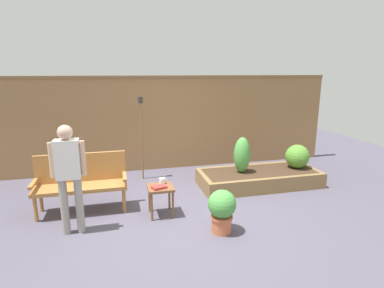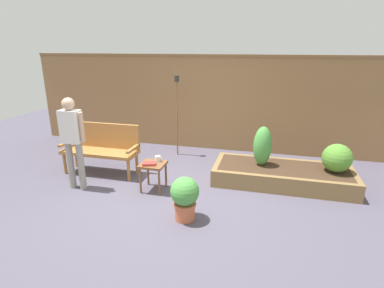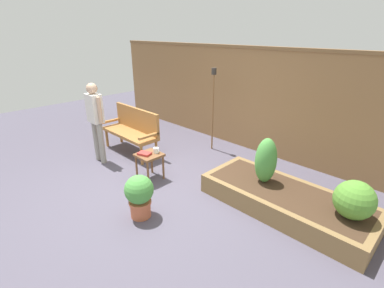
% 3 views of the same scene
% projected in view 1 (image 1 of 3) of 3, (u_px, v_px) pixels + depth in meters
% --- Properties ---
extents(ground_plane, '(14.00, 14.00, 0.00)m').
position_uv_depth(ground_plane, '(182.00, 217.00, 4.83)').
color(ground_plane, '#514C5B').
extents(fence_back, '(8.40, 0.14, 2.16)m').
position_uv_depth(fence_back, '(158.00, 123.00, 7.03)').
color(fence_back, olive).
rests_on(fence_back, ground_plane).
extents(garden_bench, '(1.44, 0.48, 0.94)m').
position_uv_depth(garden_bench, '(81.00, 178.00, 4.99)').
color(garden_bench, '#A87038').
rests_on(garden_bench, ground_plane).
extents(side_table, '(0.40, 0.40, 0.48)m').
position_uv_depth(side_table, '(161.00, 191.00, 4.83)').
color(side_table, brown).
rests_on(side_table, ground_plane).
extents(cup_on_table, '(0.13, 0.10, 0.09)m').
position_uv_depth(cup_on_table, '(162.00, 181.00, 4.92)').
color(cup_on_table, white).
rests_on(cup_on_table, side_table).
extents(book_on_table, '(0.25, 0.21, 0.04)m').
position_uv_depth(book_on_table, '(159.00, 187.00, 4.73)').
color(book_on_table, '#B2332D').
rests_on(book_on_table, side_table).
extents(potted_boxwood, '(0.40, 0.40, 0.63)m').
position_uv_depth(potted_boxwood, '(222.00, 209.00, 4.31)').
color(potted_boxwood, '#C66642').
rests_on(potted_boxwood, ground_plane).
extents(raised_planter_bed, '(2.40, 1.00, 0.30)m').
position_uv_depth(raised_planter_bed, '(259.00, 178.00, 6.17)').
color(raised_planter_bed, olive).
rests_on(raised_planter_bed, ground_plane).
extents(shrub_near_bench, '(0.32, 0.32, 0.71)m').
position_uv_depth(shrub_near_bench, '(242.00, 155.00, 5.98)').
color(shrub_near_bench, brown).
rests_on(shrub_near_bench, raised_planter_bed).
extents(shrub_far_corner, '(0.48, 0.48, 0.48)m').
position_uv_depth(shrub_far_corner, '(297.00, 156.00, 6.30)').
color(shrub_far_corner, brown).
rests_on(shrub_far_corner, raised_planter_bed).
extents(tiki_torch, '(0.10, 0.10, 1.75)m').
position_uv_depth(tiki_torch, '(141.00, 124.00, 6.31)').
color(tiki_torch, brown).
rests_on(tiki_torch, ground_plane).
extents(person_by_bench, '(0.47, 0.20, 1.56)m').
position_uv_depth(person_by_bench, '(69.00, 170.00, 4.16)').
color(person_by_bench, gray).
rests_on(person_by_bench, ground_plane).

